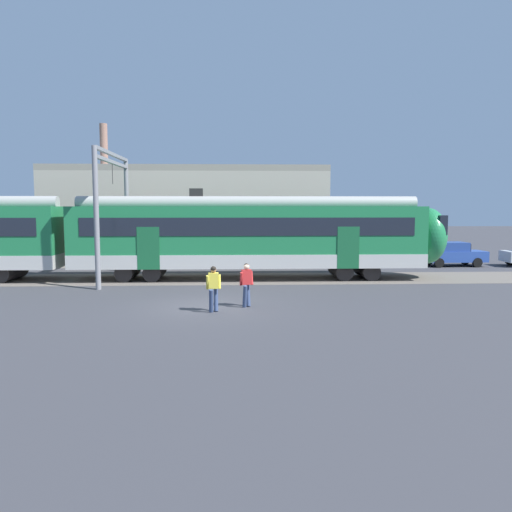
% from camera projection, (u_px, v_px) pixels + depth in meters
% --- Properties ---
extents(ground_plane, '(160.00, 160.00, 0.00)m').
position_uv_depth(ground_plane, '(208.00, 307.00, 18.88)').
color(ground_plane, '#38383D').
extents(track_bed, '(80.00, 4.40, 0.01)m').
position_uv_depth(track_bed, '(37.00, 280.00, 25.87)').
color(track_bed, '#605951').
rests_on(track_bed, ground).
extents(commuter_train, '(38.05, 3.07, 4.73)m').
position_uv_depth(commuter_train, '(84.00, 236.00, 25.75)').
color(commuter_train, '#B7B7B2').
rests_on(commuter_train, ground).
extents(pedestrian_yellow, '(0.53, 0.66, 1.67)m').
position_uv_depth(pedestrian_yellow, '(213.00, 285.00, 17.84)').
color(pedestrian_yellow, navy).
rests_on(pedestrian_yellow, ground).
extents(pedestrian_red, '(0.54, 0.68, 1.67)m').
position_uv_depth(pedestrian_red, '(246.00, 282.00, 18.74)').
color(pedestrian_red, navy).
rests_on(pedestrian_red, ground).
extents(parked_car_blue, '(4.06, 1.87, 1.54)m').
position_uv_depth(parked_car_blue, '(452.00, 254.00, 31.93)').
color(parked_car_blue, '#284799').
rests_on(parked_car_blue, ground).
extents(catenary_gantry, '(0.24, 6.64, 6.53)m').
position_uv_depth(catenary_gantry, '(113.00, 196.00, 25.62)').
color(catenary_gantry, gray).
rests_on(catenary_gantry, ground).
extents(background_building, '(18.16, 5.00, 9.20)m').
position_uv_depth(background_building, '(188.00, 216.00, 33.32)').
color(background_building, '#B2A899').
rests_on(background_building, ground).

